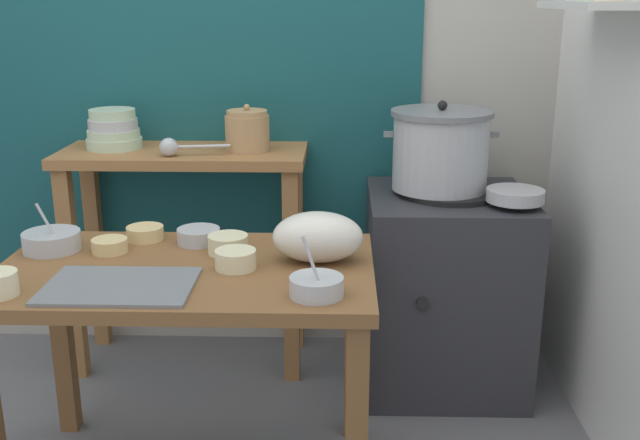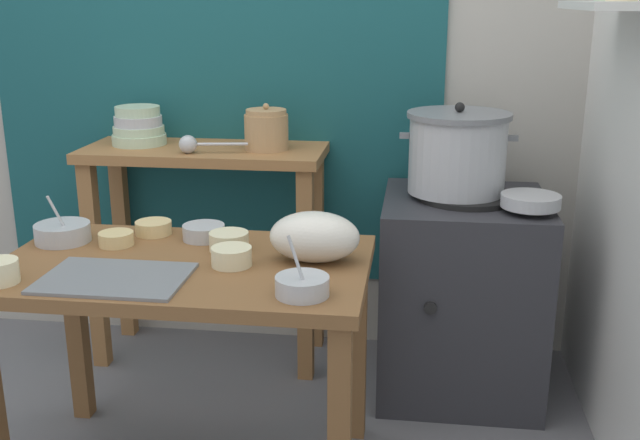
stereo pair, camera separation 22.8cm
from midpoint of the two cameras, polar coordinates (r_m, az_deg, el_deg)
wall_back at (r=3.16m, az=-1.70°, el=13.54°), size 4.40×0.12×2.60m
prep_table at (r=2.27m, az=-7.43°, el=-5.84°), size 1.10×0.66×0.72m
back_shelf_table at (r=3.04m, az=-6.59°, el=1.39°), size 0.96×0.40×0.90m
stove_block at (r=2.94m, az=12.89°, el=-5.56°), size 0.60×0.61×0.78m
steamer_pot at (r=2.80m, az=12.76°, el=5.03°), size 0.42×0.38×0.33m
clay_pot at (r=2.93m, az=-1.88°, el=6.88°), size 0.17×0.17×0.18m
bowl_stack_enamel at (r=3.09m, az=-11.63°, el=6.95°), size 0.22×0.22×0.15m
ladle at (r=2.88m, az=-7.62°, el=5.72°), size 0.26×0.08×0.07m
serving_tray at (r=2.12m, az=-12.46°, el=-4.41°), size 0.40×0.28×0.01m
plastic_bag at (r=2.20m, az=2.55°, el=-1.34°), size 0.27×0.18×0.15m
wide_pan at (r=2.69m, az=18.13°, el=1.37°), size 0.20×0.20×0.04m
prep_bowl_0 at (r=2.41m, az=-12.72°, el=-1.40°), size 0.11×0.11×0.04m
prep_bowl_1 at (r=2.31m, az=-4.17°, el=-1.61°), size 0.12×0.12×0.06m
prep_bowl_2 at (r=2.42m, az=-6.23°, el=-0.91°), size 0.14×0.14×0.05m
prep_bowl_3 at (r=2.49m, az=-16.61°, el=-0.92°), size 0.18×0.18×0.16m
prep_bowl_5 at (r=1.96m, az=1.96°, el=-5.04°), size 0.14×0.14×0.17m
prep_bowl_6 at (r=2.18m, az=-3.83°, el=-2.81°), size 0.12×0.12×0.06m
prep_bowl_7 at (r=2.50m, az=-10.07°, el=-0.57°), size 0.12×0.12×0.04m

